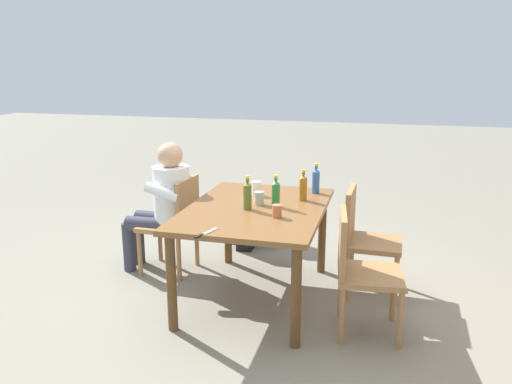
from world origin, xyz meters
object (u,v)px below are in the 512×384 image
chair_far_left (364,235)px  backpack_by_near_side (275,222)px  table_knife (205,234)px  chair_far_right (359,267)px  cup_terracotta (277,211)px  chair_near_left (176,220)px  backpack_by_far_side (246,226)px  bottle_amber (303,187)px  cup_steel (259,198)px  bottle_olive (247,195)px  bottle_blue (316,180)px  bottle_green (276,193)px  cup_white (256,188)px  person_in_white_shirt (164,201)px  dining_table (256,218)px

chair_far_left → backpack_by_near_side: bearing=-135.1°
table_knife → chair_far_right: bearing=110.3°
cup_terracotta → chair_near_left: bearing=-117.6°
cup_terracotta → backpack_by_far_side: (-1.31, -0.60, -0.58)m
cup_terracotta → backpack_by_near_side: size_ratio=0.20×
bottle_amber → cup_steel: (0.21, -0.31, -0.06)m
table_knife → backpack_by_near_side: size_ratio=0.51×
cup_terracotta → table_knife: 0.62m
bottle_olive → bottle_blue: bottle_olive is taller
chair_near_left → bottle_amber: bottle_amber is taller
bottle_amber → bottle_green: (0.23, -0.17, -0.00)m
chair_far_left → backpack_by_near_side: chair_far_left is taller
chair_far_left → bottle_blue: size_ratio=3.36×
bottle_blue → cup_steel: bottle_blue is taller
backpack_by_far_side → cup_steel: bearing=21.1°
chair_far_right → cup_white: 1.18m
cup_white → cup_terracotta: 0.64m
person_in_white_shirt → backpack_by_far_side: 1.03m
cup_white → chair_far_left: bearing=89.0°
cup_steel → table_knife: 0.79m
chair_far_left → person_in_white_shirt: (0.00, -1.75, 0.17)m
dining_table → backpack_by_near_side: dining_table is taller
person_in_white_shirt → bottle_amber: person_in_white_shirt is taller
chair_far_right → cup_terracotta: 0.70m
chair_far_right → cup_white: size_ratio=7.38×
cup_white → cup_terracotta: cup_white is taller
bottle_olive → table_knife: (0.63, -0.12, -0.11)m
chair_near_left → backpack_by_near_side: chair_near_left is taller
chair_far_right → bottle_green: (-0.39, -0.68, 0.38)m
bottle_green → chair_far_left: bearing=112.5°
dining_table → bottle_green: 0.25m
person_in_white_shirt → bottle_green: 1.13m
cup_steel → table_knife: (0.77, -0.17, -0.05)m
person_in_white_shirt → table_knife: 1.29m
dining_table → bottle_green: size_ratio=5.78×
chair_far_left → backpack_by_far_side: size_ratio=1.84×
cup_terracotta → backpack_by_far_side: size_ratio=0.20×
table_knife → backpack_by_far_side: 1.88m
chair_far_left → table_knife: bearing=-43.6°
dining_table → chair_near_left: size_ratio=1.67×
bottle_olive → bottle_green: bearing=123.4°
chair_far_left → bottle_blue: bearing=-115.7°
chair_far_right → table_knife: (0.36, -0.98, 0.28)m
backpack_by_far_side → cup_white: bearing=21.9°
cup_white → cup_steel: 0.29m
person_in_white_shirt → cup_white: (-0.02, 0.84, 0.16)m
backpack_by_near_side → backpack_by_far_side: size_ratio=0.97×
cup_terracotta → table_knife: (0.49, -0.38, -0.04)m
bottle_olive → table_knife: bottle_olive is taller
chair_far_right → bottle_amber: bearing=-141.1°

